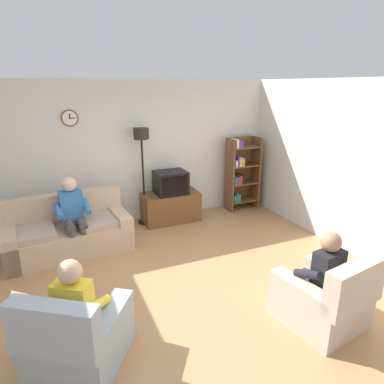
# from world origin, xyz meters

# --- Properties ---
(ground_plane) EXTENTS (12.00, 12.00, 0.00)m
(ground_plane) POSITION_xyz_m (0.00, 0.00, 0.00)
(ground_plane) COLOR #B27F51
(back_wall_assembly) EXTENTS (6.20, 0.17, 2.70)m
(back_wall_assembly) POSITION_xyz_m (-0.00, 2.66, 1.35)
(back_wall_assembly) COLOR silver
(back_wall_assembly) RESTS_ON ground_plane
(right_wall) EXTENTS (0.12, 5.80, 2.70)m
(right_wall) POSITION_xyz_m (2.86, 0.00, 1.35)
(right_wall) COLOR silver
(right_wall) RESTS_ON ground_plane
(couch) EXTENTS (1.97, 1.05, 0.90)m
(couch) POSITION_xyz_m (-1.33, 1.70, 0.31)
(couch) COLOR tan
(couch) RESTS_ON ground_plane
(tv_stand) EXTENTS (1.10, 0.56, 0.58)m
(tv_stand) POSITION_xyz_m (0.62, 2.25, 0.29)
(tv_stand) COLOR brown
(tv_stand) RESTS_ON ground_plane
(tv) EXTENTS (0.60, 0.49, 0.44)m
(tv) POSITION_xyz_m (0.62, 2.23, 0.80)
(tv) COLOR black
(tv) RESTS_ON tv_stand
(bookshelf) EXTENTS (0.68, 0.36, 1.55)m
(bookshelf) POSITION_xyz_m (2.23, 2.32, 0.80)
(bookshelf) COLOR brown
(bookshelf) RESTS_ON ground_plane
(floor_lamp) EXTENTS (0.28, 0.28, 1.85)m
(floor_lamp) POSITION_xyz_m (0.11, 2.35, 1.45)
(floor_lamp) COLOR black
(floor_lamp) RESTS_ON ground_plane
(armchair_near_window) EXTENTS (1.15, 1.18, 0.90)m
(armchair_near_window) POSITION_xyz_m (-1.41, -0.78, 0.29)
(armchair_near_window) COLOR #9EADBC
(armchair_near_window) RESTS_ON ground_plane
(armchair_near_bookshelf) EXTENTS (0.93, 1.00, 0.90)m
(armchair_near_bookshelf) POSITION_xyz_m (1.19, -1.24, 0.29)
(armchair_near_bookshelf) COLOR #BCAD99
(armchair_near_bookshelf) RESTS_ON ground_plane
(person_on_couch) EXTENTS (0.54, 0.56, 1.24)m
(person_on_couch) POSITION_xyz_m (-1.23, 1.59, 0.70)
(person_on_couch) COLOR #3372B2
(person_on_couch) RESTS_ON ground_plane
(person_in_left_armchair) EXTENTS (0.61, 0.64, 1.12)m
(person_in_left_armchair) POSITION_xyz_m (-1.36, -0.70, 0.60)
(person_in_left_armchair) COLOR yellow
(person_in_left_armchair) RESTS_ON ground_plane
(person_in_right_armchair) EXTENTS (0.56, 0.58, 1.12)m
(person_in_right_armchair) POSITION_xyz_m (1.18, -1.16, 0.60)
(person_in_right_armchair) COLOR black
(person_in_right_armchair) RESTS_ON ground_plane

